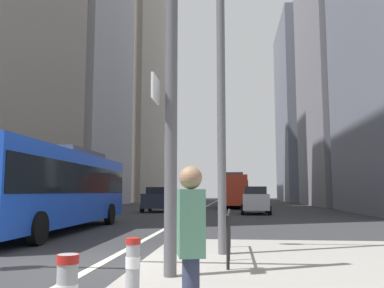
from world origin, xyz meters
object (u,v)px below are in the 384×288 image
(car_receding_near, at_px, (255,200))
(street_lamp_post, at_px, (221,38))
(traffic_signal_gantry, at_px, (57,53))
(bollard_left, at_px, (133,266))
(city_bus_red_receding, at_px, (234,189))
(car_oncoming_mid, at_px, (158,199))
(city_bus_blue_oncoming, at_px, (54,185))
(city_bus_red_distant, at_px, (238,190))
(pedestrian_waiting, at_px, (191,244))

(car_receding_near, relative_size, street_lamp_post, 0.55)
(traffic_signal_gantry, relative_size, bollard_left, 7.75)
(city_bus_red_receding, xyz_separation_m, car_oncoming_mid, (-6.10, -9.73, -0.85))
(city_bus_blue_oncoming, distance_m, bollard_left, 11.81)
(city_bus_red_distant, relative_size, street_lamp_post, 1.41)
(city_bus_red_distant, height_order, car_receding_near, city_bus_red_distant)
(city_bus_red_distant, height_order, traffic_signal_gantry, traffic_signal_gantry)
(city_bus_blue_oncoming, bearing_deg, car_oncoming_mid, 86.31)
(city_bus_red_distant, height_order, bollard_left, city_bus_red_distant)
(traffic_signal_gantry, height_order, pedestrian_waiting, traffic_signal_gantry)
(car_receding_near, xyz_separation_m, traffic_signal_gantry, (-4.77, -22.88, 3.13))
(city_bus_red_distant, relative_size, pedestrian_waiting, 6.76)
(bollard_left, height_order, pedestrian_waiting, pedestrian_waiting)
(city_bus_blue_oncoming, distance_m, city_bus_red_distant, 46.44)
(city_bus_blue_oncoming, height_order, street_lamp_post, street_lamp_post)
(bollard_left, bearing_deg, pedestrian_waiting, -57.20)
(car_receding_near, xyz_separation_m, bollard_left, (-2.87, -24.55, -0.38))
(car_oncoming_mid, relative_size, car_receding_near, 0.94)
(pedestrian_waiting, bearing_deg, traffic_signal_gantry, 132.33)
(pedestrian_waiting, bearing_deg, bollard_left, 122.80)
(city_bus_red_receding, relative_size, car_oncoming_mid, 2.68)
(city_bus_red_receding, height_order, car_receding_near, city_bus_red_receding)
(city_bus_red_distant, xyz_separation_m, traffic_signal_gantry, (-3.87, -54.38, 2.29))
(city_bus_blue_oncoming, xyz_separation_m, city_bus_red_distant, (7.71, 45.80, -0.00))
(car_oncoming_mid, distance_m, bollard_left, 27.32)
(city_bus_red_distant, distance_m, car_oncoming_mid, 29.89)
(car_receding_near, bearing_deg, city_bus_blue_oncoming, -121.07)
(bollard_left, xyz_separation_m, pedestrian_waiting, (0.90, -1.40, 0.47))
(city_bus_red_distant, relative_size, bollard_left, 13.74)
(city_bus_blue_oncoming, bearing_deg, pedestrian_waiting, -60.31)
(city_bus_red_receding, xyz_separation_m, pedestrian_waiting, (-0.53, -38.04, -0.76))
(city_bus_red_receding, bearing_deg, city_bus_red_distant, 88.40)
(city_bus_red_receding, height_order, car_oncoming_mid, city_bus_red_receding)
(city_bus_blue_oncoming, bearing_deg, city_bus_red_receding, 74.80)
(city_bus_blue_oncoming, xyz_separation_m, street_lamp_post, (6.79, -6.00, 3.45))
(city_bus_red_distant, relative_size, traffic_signal_gantry, 1.77)
(city_bus_red_receding, relative_size, pedestrian_waiting, 6.68)
(city_bus_red_receding, bearing_deg, car_receding_near, -83.20)
(city_bus_blue_oncoming, height_order, traffic_signal_gantry, traffic_signal_gantry)
(car_oncoming_mid, bearing_deg, city_bus_blue_oncoming, -93.69)
(city_bus_red_receding, bearing_deg, car_oncoming_mid, -122.07)
(city_bus_red_distant, height_order, street_lamp_post, street_lamp_post)
(city_bus_blue_oncoming, relative_size, street_lamp_post, 1.52)
(city_bus_red_receding, height_order, pedestrian_waiting, city_bus_red_receding)
(city_bus_blue_oncoming, height_order, city_bus_red_distant, same)
(car_oncoming_mid, xyz_separation_m, bollard_left, (4.67, -26.92, -0.38))
(city_bus_blue_oncoming, relative_size, city_bus_red_distant, 1.08)
(car_receding_near, bearing_deg, city_bus_red_receding, 96.80)
(bollard_left, bearing_deg, street_lamp_post, 76.17)
(city_bus_red_distant, bearing_deg, city_bus_red_receding, -91.60)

